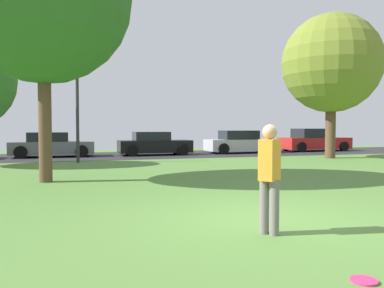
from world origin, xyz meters
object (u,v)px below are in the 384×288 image
(person_thrower, at_px, (269,174))
(street_lamp_post, at_px, (77,112))
(maple_tree_far, at_px, (331,64))
(parked_car_red, at_px, (314,141))
(parked_car_silver, at_px, (241,143))
(parked_car_black, at_px, (154,144))
(parked_car_grey, at_px, (52,145))
(frisbee_disc, at_px, (364,281))

(person_thrower, xyz_separation_m, street_lamp_post, (-2.39, 13.02, 1.37))
(maple_tree_far, bearing_deg, parked_car_red, 62.50)
(parked_car_silver, relative_size, street_lamp_post, 0.99)
(parked_car_silver, relative_size, parked_car_red, 0.97)
(parked_car_red, xyz_separation_m, street_lamp_post, (-15.17, -4.20, 1.57))
(person_thrower, distance_m, parked_car_black, 16.77)
(parked_car_red, bearing_deg, street_lamp_post, -164.53)
(parked_car_red, distance_m, street_lamp_post, 15.82)
(parked_car_grey, xyz_separation_m, parked_car_black, (5.48, -0.25, 0.00))
(parked_car_grey, distance_m, parked_car_red, 16.43)
(person_thrower, xyz_separation_m, frisbee_disc, (0.05, -1.86, -0.87))
(parked_car_grey, bearing_deg, parked_car_silver, -0.58)
(maple_tree_far, distance_m, parked_car_black, 10.35)
(maple_tree_far, bearing_deg, parked_car_silver, 117.31)
(street_lamp_post, bearing_deg, parked_car_black, 40.76)
(maple_tree_far, relative_size, person_thrower, 4.54)
(frisbee_disc, xyz_separation_m, parked_car_red, (12.73, 19.08, 0.66))
(parked_car_grey, bearing_deg, frisbee_disc, -78.85)
(person_thrower, bearing_deg, parked_car_red, -164.47)
(frisbee_disc, bearing_deg, parked_car_grey, 101.15)
(parked_car_black, relative_size, parked_car_red, 0.89)
(street_lamp_post, bearing_deg, parked_car_red, 15.47)
(person_thrower, xyz_separation_m, parked_car_black, (1.83, 16.66, -0.27))
(person_thrower, distance_m, parked_car_grey, 17.31)
(street_lamp_post, bearing_deg, frisbee_disc, -80.68)
(person_thrower, distance_m, parked_car_red, 21.45)
(parked_car_black, bearing_deg, person_thrower, -96.28)
(parked_car_silver, height_order, street_lamp_post, street_lamp_post)
(frisbee_disc, height_order, street_lamp_post, street_lamp_post)
(maple_tree_far, xyz_separation_m, parked_car_grey, (-13.57, 5.18, -4.18))
(person_thrower, relative_size, frisbee_disc, 5.95)
(person_thrower, relative_size, parked_car_black, 0.39)
(parked_car_silver, bearing_deg, frisbee_disc, -111.22)
(frisbee_disc, distance_m, parked_car_silver, 20.04)
(person_thrower, relative_size, parked_car_red, 0.35)
(maple_tree_far, xyz_separation_m, street_lamp_post, (-12.31, 1.29, -2.53))
(parked_car_black, bearing_deg, parked_car_silver, 1.49)
(parked_car_black, xyz_separation_m, parked_car_red, (10.95, 0.56, 0.07))
(person_thrower, height_order, parked_car_black, person_thrower)
(parked_car_grey, xyz_separation_m, parked_car_red, (16.43, 0.30, 0.07))
(parked_car_silver, height_order, parked_car_red, parked_car_red)
(parked_car_black, bearing_deg, parked_car_grey, 177.34)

